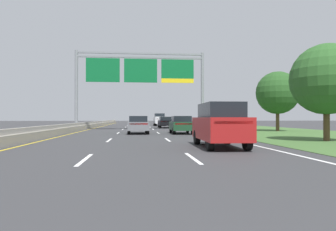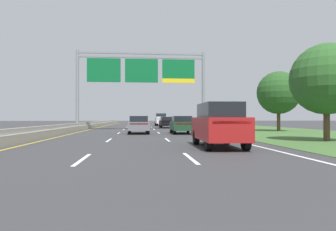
{
  "view_description": "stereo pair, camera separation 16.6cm",
  "coord_description": "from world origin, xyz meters",
  "px_view_note": "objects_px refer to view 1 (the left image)",
  "views": [
    {
      "loc": [
        -0.08,
        -0.03,
        1.41
      ],
      "look_at": [
        2.14,
        22.02,
        1.58
      ],
      "focal_mm": 32.64,
      "sensor_mm": 36.0,
      "label": 1
    },
    {
      "loc": [
        0.08,
        -0.05,
        1.41
      ],
      "look_at": [
        2.14,
        22.02,
        1.58
      ],
      "focal_mm": 32.64,
      "sensor_mm": 36.0,
      "label": 2
    }
  ],
  "objects_px": {
    "car_darkgreen_right_lane_sedan": "(181,124)",
    "car_grey_centre_lane_sedan": "(138,124)",
    "roadside_tree_mid": "(278,93)",
    "car_black_right_lane_sedan": "(165,122)",
    "car_red_right_lane_suv": "(220,124)",
    "roadside_tree_near": "(326,79)",
    "pickup_truck_white": "(160,120)",
    "overhead_sign_gantry": "(141,74)",
    "car_navy_centre_lane_sedan": "(138,121)"
  },
  "relations": [
    {
      "from": "car_grey_centre_lane_sedan",
      "to": "roadside_tree_mid",
      "type": "bearing_deg",
      "value": -78.24
    },
    {
      "from": "car_red_right_lane_suv",
      "to": "roadside_tree_near",
      "type": "distance_m",
      "value": 8.39
    },
    {
      "from": "pickup_truck_white",
      "to": "roadside_tree_near",
      "type": "xyz_separation_m",
      "value": [
        7.35,
        -36.85,
        2.65
      ]
    },
    {
      "from": "roadside_tree_near",
      "to": "overhead_sign_gantry",
      "type": "bearing_deg",
      "value": 120.69
    },
    {
      "from": "overhead_sign_gantry",
      "to": "roadside_tree_near",
      "type": "distance_m",
      "value": 21.61
    },
    {
      "from": "car_red_right_lane_suv",
      "to": "roadside_tree_mid",
      "type": "distance_m",
      "value": 19.84
    },
    {
      "from": "roadside_tree_near",
      "to": "pickup_truck_white",
      "type": "bearing_deg",
      "value": 101.27
    },
    {
      "from": "car_darkgreen_right_lane_sedan",
      "to": "car_red_right_lane_suv",
      "type": "distance_m",
      "value": 12.79
    },
    {
      "from": "roadside_tree_mid",
      "to": "car_black_right_lane_sedan",
      "type": "bearing_deg",
      "value": 129.09
    },
    {
      "from": "pickup_truck_white",
      "to": "car_navy_centre_lane_sedan",
      "type": "bearing_deg",
      "value": 139.75
    },
    {
      "from": "car_black_right_lane_sedan",
      "to": "roadside_tree_near",
      "type": "distance_m",
      "value": 27.73
    },
    {
      "from": "overhead_sign_gantry",
      "to": "car_darkgreen_right_lane_sedan",
      "type": "height_order",
      "value": "overhead_sign_gantry"
    },
    {
      "from": "overhead_sign_gantry",
      "to": "car_grey_centre_lane_sedan",
      "type": "relative_size",
      "value": 3.4
    },
    {
      "from": "overhead_sign_gantry",
      "to": "car_red_right_lane_suv",
      "type": "relative_size",
      "value": 3.18
    },
    {
      "from": "car_darkgreen_right_lane_sedan",
      "to": "car_black_right_lane_sedan",
      "type": "xyz_separation_m",
      "value": [
        0.08,
        16.77,
        0.0
      ]
    },
    {
      "from": "pickup_truck_white",
      "to": "car_navy_centre_lane_sedan",
      "type": "distance_m",
      "value": 6.11
    },
    {
      "from": "car_red_right_lane_suv",
      "to": "car_navy_centre_lane_sedan",
      "type": "xyz_separation_m",
      "value": [
        -3.84,
        35.12,
        -0.28
      ]
    },
    {
      "from": "car_darkgreen_right_lane_sedan",
      "to": "roadside_tree_mid",
      "type": "relative_size",
      "value": 0.71
    },
    {
      "from": "car_darkgreen_right_lane_sedan",
      "to": "car_red_right_lane_suv",
      "type": "bearing_deg",
      "value": -178.94
    },
    {
      "from": "car_grey_centre_lane_sedan",
      "to": "car_navy_centre_lane_sedan",
      "type": "xyz_separation_m",
      "value": [
        0.02,
        21.99,
        0.0
      ]
    },
    {
      "from": "car_grey_centre_lane_sedan",
      "to": "car_black_right_lane_sedan",
      "type": "xyz_separation_m",
      "value": [
        3.93,
        16.44,
        0.0
      ]
    },
    {
      "from": "pickup_truck_white",
      "to": "roadside_tree_near",
      "type": "distance_m",
      "value": 37.67
    },
    {
      "from": "car_darkgreen_right_lane_sedan",
      "to": "car_navy_centre_lane_sedan",
      "type": "bearing_deg",
      "value": 10.71
    },
    {
      "from": "overhead_sign_gantry",
      "to": "car_red_right_lane_suv",
      "type": "height_order",
      "value": "overhead_sign_gantry"
    },
    {
      "from": "car_navy_centre_lane_sedan",
      "to": "roadside_tree_mid",
      "type": "relative_size",
      "value": 0.71
    },
    {
      "from": "pickup_truck_white",
      "to": "car_red_right_lane_suv",
      "type": "relative_size",
      "value": 1.14
    },
    {
      "from": "roadside_tree_mid",
      "to": "car_red_right_lane_suv",
      "type": "bearing_deg",
      "value": -123.19
    },
    {
      "from": "car_red_right_lane_suv",
      "to": "car_grey_centre_lane_sedan",
      "type": "distance_m",
      "value": 13.68
    },
    {
      "from": "roadside_tree_mid",
      "to": "overhead_sign_gantry",
      "type": "bearing_deg",
      "value": 160.76
    },
    {
      "from": "car_darkgreen_right_lane_sedan",
      "to": "car_navy_centre_lane_sedan",
      "type": "relative_size",
      "value": 1.0
    },
    {
      "from": "overhead_sign_gantry",
      "to": "car_navy_centre_lane_sedan",
      "type": "relative_size",
      "value": 3.39
    },
    {
      "from": "car_darkgreen_right_lane_sedan",
      "to": "roadside_tree_near",
      "type": "xyz_separation_m",
      "value": [
        7.41,
        -9.81,
        2.91
      ]
    },
    {
      "from": "pickup_truck_white",
      "to": "car_black_right_lane_sedan",
      "type": "height_order",
      "value": "pickup_truck_white"
    },
    {
      "from": "car_darkgreen_right_lane_sedan",
      "to": "car_grey_centre_lane_sedan",
      "type": "xyz_separation_m",
      "value": [
        -3.85,
        0.33,
        0.0
      ]
    },
    {
      "from": "car_red_right_lane_suv",
      "to": "roadside_tree_mid",
      "type": "height_order",
      "value": "roadside_tree_mid"
    },
    {
      "from": "overhead_sign_gantry",
      "to": "pickup_truck_white",
      "type": "height_order",
      "value": "overhead_sign_gantry"
    },
    {
      "from": "car_grey_centre_lane_sedan",
      "to": "overhead_sign_gantry",
      "type": "bearing_deg",
      "value": -3.13
    },
    {
      "from": "car_black_right_lane_sedan",
      "to": "overhead_sign_gantry",
      "type": "bearing_deg",
      "value": 155.84
    },
    {
      "from": "car_black_right_lane_sedan",
      "to": "roadside_tree_mid",
      "type": "distance_m",
      "value": 17.24
    },
    {
      "from": "roadside_tree_near",
      "to": "car_black_right_lane_sedan",
      "type": "bearing_deg",
      "value": 105.41
    },
    {
      "from": "car_red_right_lane_suv",
      "to": "roadside_tree_mid",
      "type": "xyz_separation_m",
      "value": [
        10.74,
        16.42,
        2.94
      ]
    },
    {
      "from": "overhead_sign_gantry",
      "to": "roadside_tree_mid",
      "type": "relative_size",
      "value": 2.4
    },
    {
      "from": "car_red_right_lane_suv",
      "to": "pickup_truck_white",
      "type": "bearing_deg",
      "value": 1.25
    },
    {
      "from": "car_navy_centre_lane_sedan",
      "to": "roadside_tree_near",
      "type": "relative_size",
      "value": 0.76
    },
    {
      "from": "overhead_sign_gantry",
      "to": "roadside_tree_near",
      "type": "height_order",
      "value": "overhead_sign_gantry"
    },
    {
      "from": "car_black_right_lane_sedan",
      "to": "roadside_tree_near",
      "type": "bearing_deg",
      "value": -164.87
    },
    {
      "from": "car_darkgreen_right_lane_sedan",
      "to": "roadside_tree_near",
      "type": "relative_size",
      "value": 0.75
    },
    {
      "from": "car_grey_centre_lane_sedan",
      "to": "roadside_tree_mid",
      "type": "xyz_separation_m",
      "value": [
        14.6,
        3.29,
        3.22
      ]
    },
    {
      "from": "car_darkgreen_right_lane_sedan",
      "to": "overhead_sign_gantry",
      "type": "bearing_deg",
      "value": 23.29
    },
    {
      "from": "car_navy_centre_lane_sedan",
      "to": "roadside_tree_near",
      "type": "xyz_separation_m",
      "value": [
        11.23,
        -32.14,
        2.91
      ]
    }
  ]
}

